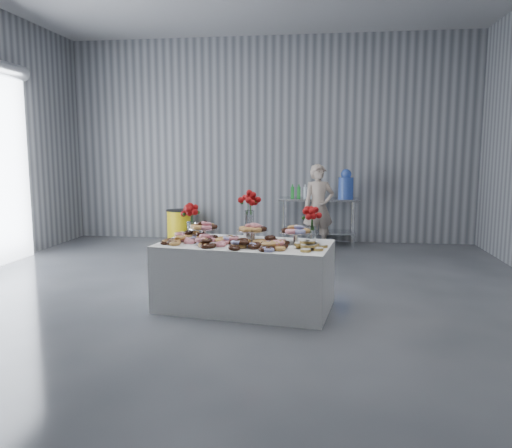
# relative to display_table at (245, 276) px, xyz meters

# --- Properties ---
(ground) EXTENTS (9.00, 9.00, 0.00)m
(ground) POSITION_rel_display_table_xyz_m (-0.21, 0.01, -0.38)
(ground) COLOR #3A3C42
(ground) RESTS_ON ground
(room_walls) EXTENTS (8.04, 9.04, 4.02)m
(room_walls) POSITION_rel_display_table_xyz_m (-0.48, 0.08, 2.26)
(room_walls) COLOR gray
(room_walls) RESTS_ON ground
(display_table) EXTENTS (2.02, 1.26, 0.75)m
(display_table) POSITION_rel_display_table_xyz_m (0.00, 0.00, 0.00)
(display_table) COLOR white
(display_table) RESTS_ON ground
(prep_table) EXTENTS (1.50, 0.60, 0.90)m
(prep_table) POSITION_rel_display_table_xyz_m (0.79, 4.11, 0.24)
(prep_table) COLOR silver
(prep_table) RESTS_ON ground
(donut_mounds) EXTENTS (1.90, 1.04, 0.09)m
(donut_mounds) POSITION_rel_display_table_xyz_m (-0.00, -0.05, 0.42)
(donut_mounds) COLOR #C88B49
(donut_mounds) RESTS_ON display_table
(cake_stand_left) EXTENTS (0.36, 0.36, 0.17)m
(cake_stand_left) POSITION_rel_display_table_xyz_m (-0.52, 0.23, 0.52)
(cake_stand_left) COLOR silver
(cake_stand_left) RESTS_ON display_table
(cake_stand_mid) EXTENTS (0.36, 0.36, 0.17)m
(cake_stand_mid) POSITION_rel_display_table_xyz_m (0.07, 0.14, 0.52)
(cake_stand_mid) COLOR silver
(cake_stand_mid) RESTS_ON display_table
(cake_stand_right) EXTENTS (0.36, 0.36, 0.17)m
(cake_stand_right) POSITION_rel_display_table_xyz_m (0.57, 0.07, 0.52)
(cake_stand_right) COLOR silver
(cake_stand_right) RESTS_ON display_table
(danish_pile) EXTENTS (0.48, 0.48, 0.11)m
(danish_pile) POSITION_rel_display_table_xyz_m (0.72, -0.25, 0.43)
(danish_pile) COLOR silver
(danish_pile) RESTS_ON display_table
(bouquet_left) EXTENTS (0.26, 0.26, 0.42)m
(bouquet_left) POSITION_rel_display_table_xyz_m (-0.71, 0.35, 0.67)
(bouquet_left) COLOR white
(bouquet_left) RESTS_ON display_table
(bouquet_right) EXTENTS (0.26, 0.26, 0.42)m
(bouquet_right) POSITION_rel_display_table_xyz_m (0.74, 0.20, 0.67)
(bouquet_right) COLOR white
(bouquet_right) RESTS_ON display_table
(bouquet_center) EXTENTS (0.26, 0.26, 0.57)m
(bouquet_center) POSITION_rel_display_table_xyz_m (-0.00, 0.35, 0.75)
(bouquet_center) COLOR silver
(bouquet_center) RESTS_ON display_table
(water_jug) EXTENTS (0.28, 0.28, 0.55)m
(water_jug) POSITION_rel_display_table_xyz_m (1.29, 4.11, 0.77)
(water_jug) COLOR #4067DA
(water_jug) RESTS_ON prep_table
(drink_bottles) EXTENTS (0.54, 0.08, 0.27)m
(drink_bottles) POSITION_rel_display_table_xyz_m (0.47, 4.01, 0.66)
(drink_bottles) COLOR #268C33
(drink_bottles) RESTS_ON prep_table
(person) EXTENTS (0.65, 0.52, 1.56)m
(person) POSITION_rel_display_table_xyz_m (0.79, 3.52, 0.40)
(person) COLOR #CC8C93
(person) RESTS_ON ground
(trash_barrel) EXTENTS (0.50, 0.50, 0.64)m
(trash_barrel) POSITION_rel_display_table_xyz_m (-1.96, 4.04, -0.05)
(trash_barrel) COLOR yellow
(trash_barrel) RESTS_ON ground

